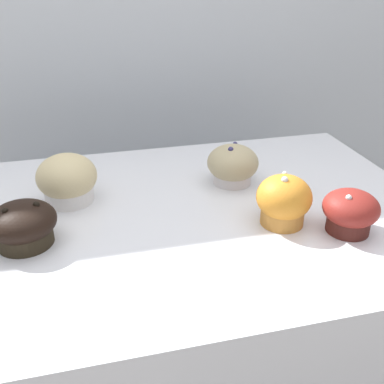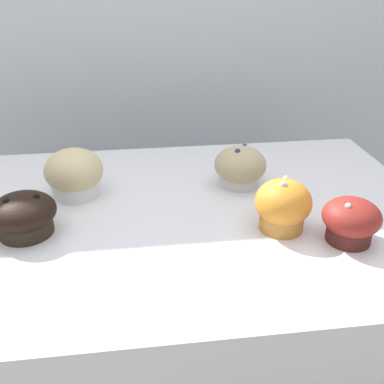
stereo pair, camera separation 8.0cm
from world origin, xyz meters
The scene contains 6 objects.
wall_back centered at (0.00, 0.60, 0.90)m, with size 3.20×0.10×1.80m, color silver.
muffin_front_center centered at (0.19, -0.08, 0.97)m, with size 0.10×0.10×0.09m.
muffin_back_left centered at (-0.17, 0.09, 0.97)m, with size 0.11×0.11×0.09m.
muffin_back_right centered at (-0.24, -0.04, 0.96)m, with size 0.11×0.11×0.07m.
muffin_front_left centered at (0.29, -0.13, 0.96)m, with size 0.09×0.09×0.08m.
muffin_front_right centered at (0.16, 0.10, 0.96)m, with size 0.10×0.10×0.08m.
Camera 1 is at (-0.13, -0.70, 1.34)m, focal length 42.00 mm.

